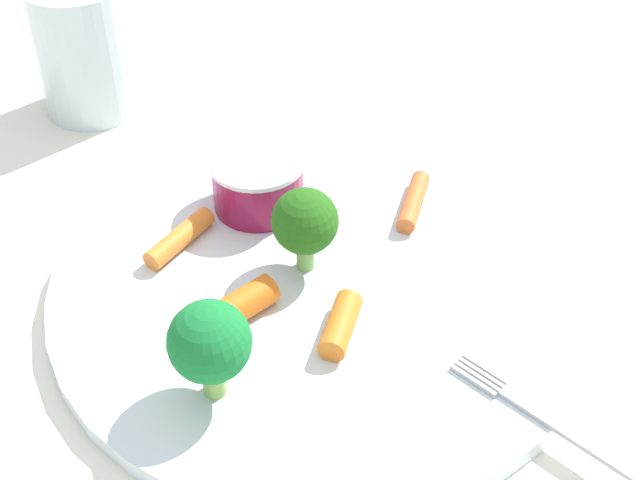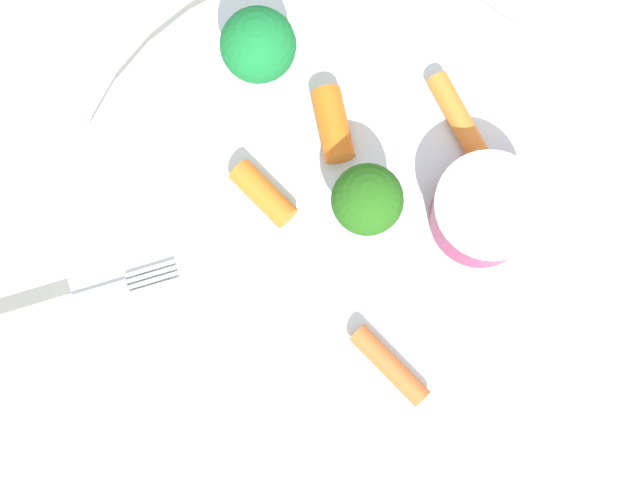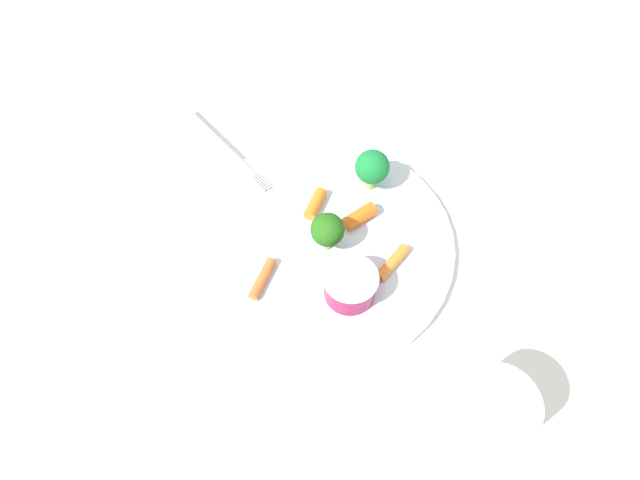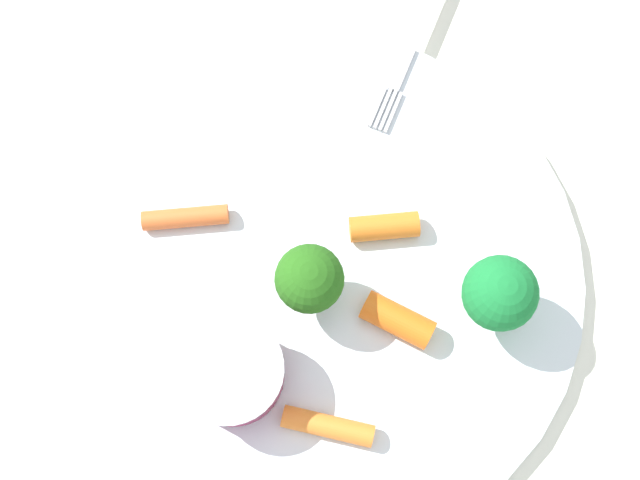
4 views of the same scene
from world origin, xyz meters
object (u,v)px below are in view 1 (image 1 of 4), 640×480
at_px(sauce_cup, 258,182).
at_px(carrot_stick_0, 413,202).
at_px(carrot_stick_2, 241,305).
at_px(drinking_glass, 84,48).
at_px(carrot_stick_3, 180,238).
at_px(fork, 609,459).
at_px(plate, 321,283).
at_px(broccoli_floret_0, 210,343).
at_px(broccoli_floret_1, 305,222).
at_px(carrot_stick_1, 341,325).

relative_size(sauce_cup, carrot_stick_0, 1.18).
height_order(carrot_stick_2, drinking_glass, drinking_glass).
distance_m(sauce_cup, carrot_stick_0, 0.10).
bearing_deg(carrot_stick_3, sauce_cup, -46.86).
relative_size(carrot_stick_2, fork, 0.28).
distance_m(plate, carrot_stick_0, 0.08).
bearing_deg(carrot_stick_3, plate, -104.84).
bearing_deg(plate, broccoli_floret_0, 149.77).
bearing_deg(drinking_glass, broccoli_floret_1, -137.68).
height_order(plate, broccoli_floret_0, broccoli_floret_0).
distance_m(plate, broccoli_floret_1, 0.04).
distance_m(carrot_stick_0, carrot_stick_3, 0.15).
distance_m(carrot_stick_0, carrot_stick_2, 0.14).
xyz_separation_m(plate, broccoli_floret_1, (0.01, 0.01, 0.04)).
bearing_deg(carrot_stick_1, fork, -120.75).
bearing_deg(carrot_stick_1, plate, 14.65).
bearing_deg(carrot_stick_3, drinking_glass, 28.52).
relative_size(broccoli_floret_0, carrot_stick_2, 1.40).
relative_size(carrot_stick_0, drinking_glass, 0.52).
distance_m(carrot_stick_1, fork, 0.15).
xyz_separation_m(broccoli_floret_0, fork, (-0.03, -0.19, -0.03)).
bearing_deg(drinking_glass, fork, -134.65).
relative_size(broccoli_floret_0, drinking_glass, 0.59).
distance_m(sauce_cup, broccoli_floret_1, 0.07).
distance_m(sauce_cup, carrot_stick_2, 0.10).
bearing_deg(broccoli_floret_1, carrot_stick_0, -49.49).
height_order(carrot_stick_2, fork, carrot_stick_2).
xyz_separation_m(plate, carrot_stick_3, (0.02, 0.08, 0.01)).
xyz_separation_m(carrot_stick_1, drinking_glass, (0.24, 0.19, 0.03)).
height_order(plate, carrot_stick_1, carrot_stick_1).
height_order(carrot_stick_1, carrot_stick_3, carrot_stick_1).
bearing_deg(sauce_cup, carrot_stick_2, 179.52).
height_order(plate, drinking_glass, drinking_glass).
distance_m(carrot_stick_0, fork, 0.20).
xyz_separation_m(broccoli_floret_1, carrot_stick_0, (0.06, -0.06, -0.03)).
relative_size(fork, drinking_glass, 1.48).
distance_m(sauce_cup, carrot_stick_1, 0.12).
relative_size(carrot_stick_2, drinking_glass, 0.42).
relative_size(carrot_stick_3, drinking_glass, 0.52).
bearing_deg(drinking_glass, carrot_stick_2, -149.15).
distance_m(broccoli_floret_0, carrot_stick_2, 0.06).
distance_m(broccoli_floret_0, fork, 0.20).
xyz_separation_m(broccoli_floret_1, carrot_stick_2, (-0.04, 0.03, -0.02)).
height_order(broccoli_floret_0, carrot_stick_1, broccoli_floret_0).
height_order(sauce_cup, fork, sauce_cup).
distance_m(plate, carrot_stick_2, 0.06).
distance_m(plate, drinking_glass, 0.26).
xyz_separation_m(carrot_stick_0, carrot_stick_1, (-0.11, 0.04, 0.00)).
relative_size(sauce_cup, carrot_stick_1, 1.47).
bearing_deg(broccoli_floret_1, broccoli_floret_0, 156.43).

